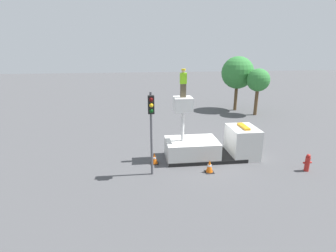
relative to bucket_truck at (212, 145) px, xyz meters
The scene contains 9 objects.
ground_plane 1.01m from the bucket_truck, behind, with size 120.00×120.00×0.00m, color #4C4C4F.
bucket_truck is the anchor object (origin of this frame).
worker 4.65m from the bucket_truck, behind, with size 0.40×0.26×1.75m.
traffic_light_pole 5.30m from the bucket_truck, 153.65° to the right, with size 0.34×0.57×4.89m.
fire_hydrant 5.82m from the bucket_truck, 27.09° to the right, with size 0.52×0.28×1.09m.
traffic_cone_rear 3.97m from the bucket_truck, behind, with size 0.51×0.51×0.75m.
traffic_cone_curbside 2.28m from the bucket_truck, 109.02° to the right, with size 0.52×0.52×0.80m.
tree_left_bg 13.55m from the bucket_truck, 53.03° to the left, with size 2.40×2.40×5.00m.
tree_right_bg 14.96m from the bucket_truck, 63.12° to the left, with size 3.63×3.63×6.17m.
Camera 1 is at (-4.44, -15.91, 7.28)m, focal length 28.00 mm.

